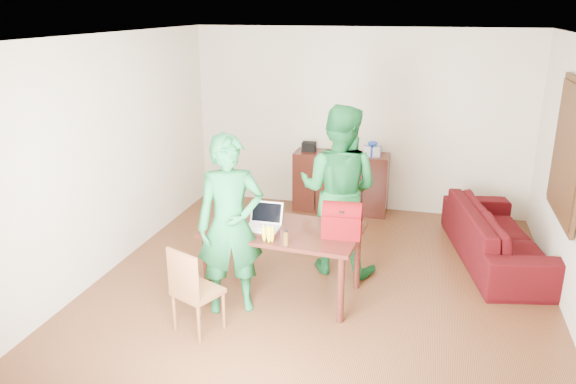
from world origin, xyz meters
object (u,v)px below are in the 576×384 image
(laptop, at_px, (262,225))
(bottle, at_px, (286,238))
(red_bag, at_px, (342,223))
(chair, at_px, (198,306))
(person_near, at_px, (230,225))
(sofa, at_px, (498,235))
(person_far, at_px, (339,190))
(table, at_px, (283,237))

(laptop, xyz_separation_m, bottle, (0.35, -0.35, 0.03))
(laptop, bearing_deg, red_bag, 0.80)
(bottle, bearing_deg, chair, -145.74)
(person_near, bearing_deg, bottle, -22.69)
(bottle, distance_m, red_bag, 0.61)
(person_near, xyz_separation_m, bottle, (0.57, 0.02, -0.08))
(person_near, height_order, sofa, person_near)
(chair, bearing_deg, person_far, 81.32)
(laptop, relative_size, red_bag, 0.90)
(person_far, distance_m, red_bag, 0.81)
(laptop, bearing_deg, bottle, -44.88)
(chair, height_order, laptop, laptop)
(table, bearing_deg, person_far, 62.81)
(person_near, relative_size, red_bag, 4.68)
(table, xyz_separation_m, chair, (-0.60, -0.91, -0.41))
(bottle, bearing_deg, red_bag, 36.13)
(chair, bearing_deg, table, 80.52)
(person_far, bearing_deg, laptop, 58.82)
(chair, bearing_deg, red_bag, 58.99)
(table, distance_m, person_near, 0.65)
(chair, height_order, sofa, chair)
(red_bag, relative_size, sofa, 0.18)
(bottle, bearing_deg, laptop, 134.98)
(person_far, distance_m, laptop, 1.06)
(person_near, distance_m, person_far, 1.46)
(sofa, bearing_deg, person_near, 112.84)
(laptop, xyz_separation_m, red_bag, (0.84, 0.01, 0.10))
(chair, height_order, person_far, person_far)
(chair, xyz_separation_m, bottle, (0.74, 0.50, 0.58))
(chair, relative_size, laptop, 2.48)
(red_bag, bearing_deg, person_near, -162.99)
(table, height_order, chair, chair)
(chair, distance_m, person_near, 0.84)
(person_far, bearing_deg, chair, 65.94)
(laptop, bearing_deg, table, 16.11)
(person_far, bearing_deg, red_bag, 110.93)
(person_near, bearing_deg, laptop, 34.79)
(bottle, relative_size, sofa, 0.07)
(person_near, bearing_deg, table, 20.44)
(table, relative_size, chair, 1.92)
(bottle, bearing_deg, sofa, 40.80)
(bottle, relative_size, red_bag, 0.41)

